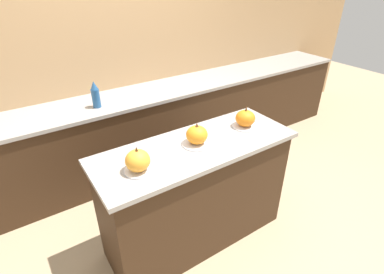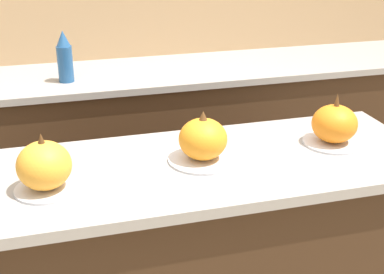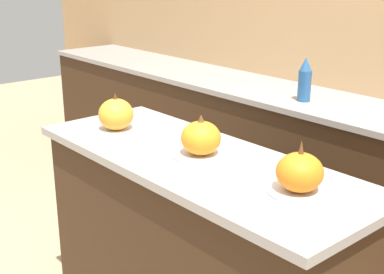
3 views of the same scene
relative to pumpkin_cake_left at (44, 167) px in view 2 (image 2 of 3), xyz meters
name	(u,v)px [view 2 (image 2 of 3)]	position (x,y,z in m)	size (l,w,h in m)	color
back_counter	(139,148)	(0.49, 1.29, -0.56)	(6.00, 0.60, 0.90)	#382314
pumpkin_cake_left	(44,167)	(0.00, 0.00, 0.00)	(0.19, 0.19, 0.18)	silver
pumpkin_cake_center	(203,141)	(0.50, 0.07, -0.01)	(0.23, 0.23, 0.17)	silver
pumpkin_cake_right	(334,125)	(0.98, 0.08, -0.01)	(0.21, 0.21, 0.19)	silver
bottle_tall	(65,57)	(0.12, 1.21, 0.01)	(0.08, 0.08, 0.26)	#235184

